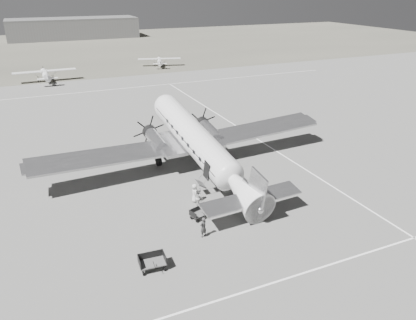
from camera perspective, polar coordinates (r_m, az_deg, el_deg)
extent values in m
plane|color=slate|center=(36.43, -2.93, -3.83)|extent=(260.00, 260.00, 0.00)
cube|color=white|center=(25.94, 8.81, -16.80)|extent=(60.00, 0.15, 0.01)
cube|color=white|center=(41.77, 12.61, -0.70)|extent=(0.15, 80.00, 0.01)
cube|color=white|center=(73.18, -14.46, 9.48)|extent=(90.00, 0.15, 0.01)
cube|color=#5B594D|center=(126.97, -19.13, 14.59)|extent=(260.00, 90.00, 0.01)
cube|color=#5B5B5B|center=(151.86, -18.39, 17.07)|extent=(42.00, 14.00, 6.00)
cube|color=#4F4F4F|center=(151.60, -18.55, 18.31)|extent=(42.00, 14.00, 0.60)
imported|color=#333333|center=(29.26, -0.68, -9.43)|extent=(0.67, 0.56, 1.56)
imported|color=#A8A9A6|center=(33.00, -1.26, -5.27)|extent=(0.71, 0.86, 1.64)
imported|color=silver|center=(33.67, -1.89, -4.67)|extent=(0.58, 0.83, 1.62)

